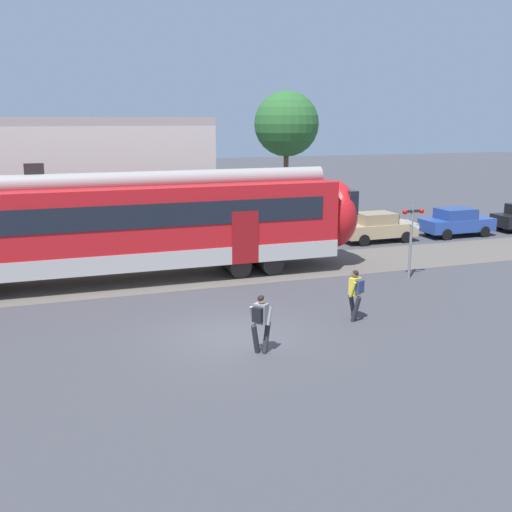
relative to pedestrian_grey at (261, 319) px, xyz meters
name	(u,v)px	position (x,y,z in m)	size (l,w,h in m)	color
ground_plane	(235,337)	(-0.31, 1.43, -0.99)	(160.00, 160.00, 0.00)	#424247
pedestrian_grey	(261,319)	(0.00, 0.00, 0.00)	(0.70, 0.50, 1.67)	#28282D
pedestrian_yellow	(355,291)	(3.76, 1.60, 0.00)	(0.52, 0.71, 1.67)	#28282D
parked_car_tan	(377,227)	(10.89, 12.52, -0.21)	(4.02, 1.80, 1.54)	tan
parked_car_blue	(457,222)	(15.81, 12.46, -0.21)	(4.02, 1.80, 1.54)	#284799
crossing_signal	(412,230)	(8.33, 5.52, 1.02)	(0.96, 0.21, 3.00)	gray
background_building	(62,184)	(-4.65, 16.30, 2.22)	(14.38, 5.00, 9.20)	beige
street_tree_right	(287,124)	(9.32, 21.55, 4.99)	(4.12, 4.12, 8.06)	brown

